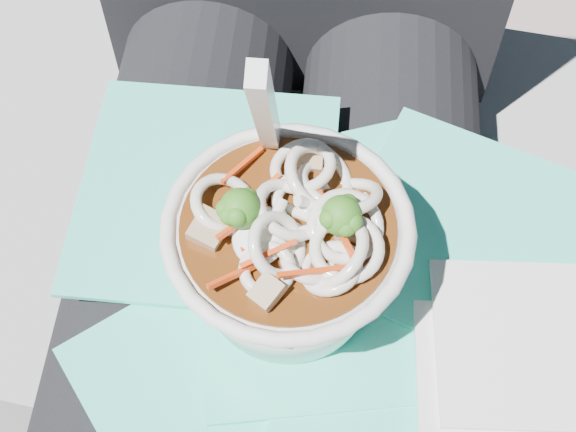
# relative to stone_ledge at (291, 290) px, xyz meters

# --- Properties ---
(stone_ledge) EXTENTS (1.06, 0.63, 0.43)m
(stone_ledge) POSITION_rel_stone_ledge_xyz_m (0.00, 0.00, 0.00)
(stone_ledge) COLOR gray
(stone_ledge) RESTS_ON ground
(lap) EXTENTS (0.32, 0.48, 0.15)m
(lap) POSITION_rel_stone_ledge_xyz_m (0.00, -0.15, 0.29)
(lap) COLOR black
(lap) RESTS_ON stone_ledge
(person_body) EXTENTS (0.34, 0.94, 0.98)m
(person_body) POSITION_rel_stone_ledge_xyz_m (0.00, -0.06, 0.32)
(person_body) COLOR black
(person_body) RESTS_ON ground
(plastic_bag) EXTENTS (0.38, 0.36, 0.01)m
(plastic_bag) POSITION_rel_stone_ledge_xyz_m (0.04, -0.18, 0.38)
(plastic_bag) COLOR #32D4B3
(plastic_bag) RESTS_ON lap
(napkins) EXTENTS (0.12, 0.15, 0.01)m
(napkins) POSITION_rel_stone_ledge_xyz_m (0.15, -0.23, 0.39)
(napkins) COLOR silver
(napkins) RESTS_ON plastic_bag
(udon_bowl) EXTENTS (0.17, 0.17, 0.20)m
(udon_bowl) POSITION_rel_stone_ledge_xyz_m (0.01, -0.18, 0.43)
(udon_bowl) COLOR white
(udon_bowl) RESTS_ON plastic_bag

